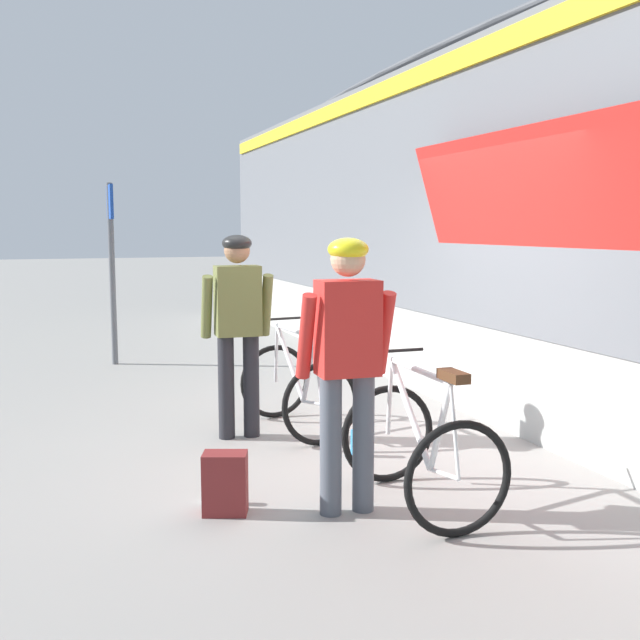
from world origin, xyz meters
name	(u,v)px	position (x,y,z in m)	size (l,w,h in m)	color
ground_plane	(358,446)	(0.00, 0.00, 0.00)	(80.00, 80.00, 0.00)	gray
train_car	(533,215)	(2.92, 1.76, 1.97)	(3.29, 16.22, 3.88)	slate
cyclist_near_in_olive	(238,318)	(-0.87, 0.62, 1.05)	(0.62, 0.33, 1.76)	#232328
cyclist_far_in_red	(347,351)	(-0.62, -1.31, 1.05)	(0.62, 0.33, 1.76)	#4C515B
bicycle_near_silver	(297,387)	(-0.33, 0.63, 0.40)	(0.81, 1.13, 0.99)	black
bicycle_far_white	(420,448)	(-0.14, -1.39, 0.40)	(0.73, 1.08, 0.99)	black
backpack_on_platform	(225,483)	(-1.36, -1.07, 0.20)	(0.28, 0.18, 0.40)	maroon
water_bottle_near_the_bikes	(355,443)	(-0.12, -0.24, 0.11)	(0.07, 0.07, 0.21)	#338CCC
water_bottle_by_the_backpack	(206,487)	(-1.44, -0.85, 0.11)	(0.07, 0.07, 0.22)	silver
platform_sign_post	(111,243)	(-1.61, 4.60, 1.62)	(0.08, 0.70, 2.40)	#595B60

